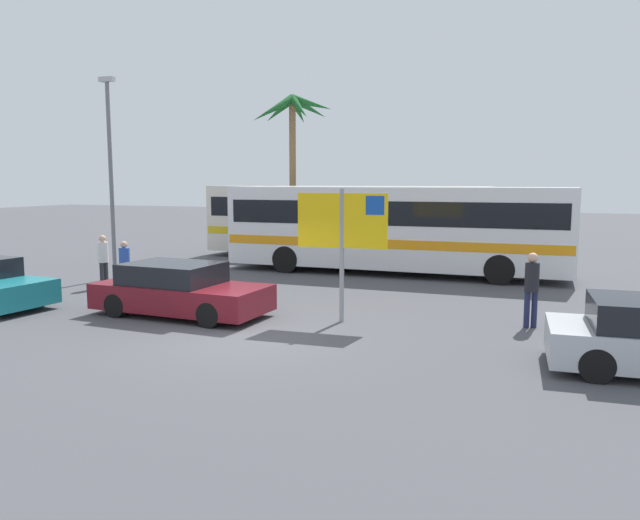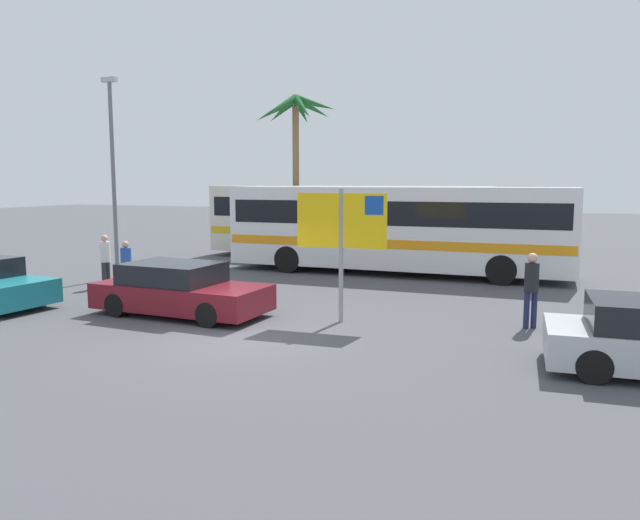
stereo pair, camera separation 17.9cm
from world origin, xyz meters
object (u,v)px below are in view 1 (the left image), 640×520
object	(u,v)px
bus_rear_coach	(345,218)
pedestrian_crossing_lot	(532,284)
ferry_sign	(344,226)
bus_front_coach	(394,225)
pedestrian_by_bus	(125,263)
car_maroon	(179,290)
pedestrian_near_sign	(103,257)

from	to	relation	value
bus_rear_coach	pedestrian_crossing_lot	size ratio (longest dim) A/B	7.03
ferry_sign	bus_front_coach	bearing A→B (deg)	92.14
bus_front_coach	pedestrian_crossing_lot	distance (m)	8.64
bus_rear_coach	pedestrian_by_bus	xyz separation A→B (m)	(-3.70, -10.16, -0.86)
car_maroon	pedestrian_by_bus	xyz separation A→B (m)	(-3.29, 2.07, 0.29)
bus_rear_coach	ferry_sign	bearing A→B (deg)	-72.03
ferry_sign	pedestrian_by_bus	distance (m)	7.68
bus_front_coach	ferry_sign	size ratio (longest dim) A/B	3.85
pedestrian_by_bus	pedestrian_near_sign	xyz separation A→B (m)	(-1.23, 0.52, 0.07)
pedestrian_crossing_lot	bus_rear_coach	bearing A→B (deg)	-168.67
bus_front_coach	ferry_sign	distance (m)	8.05
bus_front_coach	pedestrian_by_bus	world-z (taller)	bus_front_coach
pedestrian_near_sign	pedestrian_crossing_lot	distance (m)	12.93
ferry_sign	car_maroon	world-z (taller)	ferry_sign
pedestrian_by_bus	car_maroon	bearing A→B (deg)	144.69
car_maroon	ferry_sign	bearing A→B (deg)	12.88
bus_rear_coach	pedestrian_by_bus	world-z (taller)	bus_rear_coach
pedestrian_crossing_lot	pedestrian_by_bus	bearing A→B (deg)	-117.65
bus_front_coach	car_maroon	xyz separation A→B (m)	(-3.44, -8.73, -1.15)
car_maroon	bus_front_coach	bearing A→B (deg)	71.41
car_maroon	bus_rear_coach	bearing A→B (deg)	90.97
car_maroon	pedestrian_near_sign	xyz separation A→B (m)	(-4.52, 2.59, 0.36)
ferry_sign	pedestrian_by_bus	world-z (taller)	ferry_sign
bus_front_coach	pedestrian_near_sign	bearing A→B (deg)	-142.32
car_maroon	pedestrian_by_bus	world-z (taller)	pedestrian_by_bus
pedestrian_near_sign	bus_rear_coach	bearing A→B (deg)	68.60
pedestrian_by_bus	pedestrian_crossing_lot	bearing A→B (deg)	174.96
pedestrian_crossing_lot	ferry_sign	bearing A→B (deg)	-103.10
ferry_sign	pedestrian_near_sign	xyz separation A→B (m)	(-8.66, 1.86, -1.33)
pedestrian_by_bus	pedestrian_near_sign	bearing A→B (deg)	-26.17
pedestrian_crossing_lot	pedestrian_near_sign	bearing A→B (deg)	-119.78
ferry_sign	pedestrian_crossing_lot	world-z (taller)	ferry_sign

